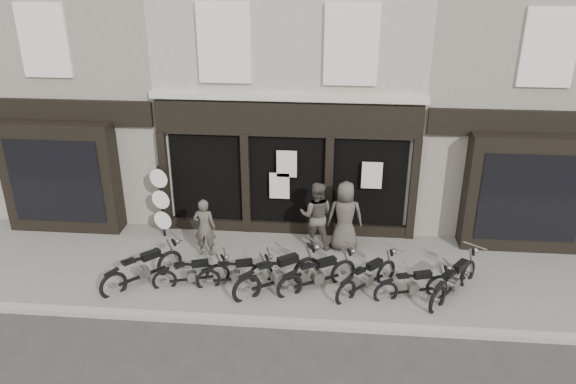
# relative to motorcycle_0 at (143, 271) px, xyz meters

# --- Properties ---
(ground_plane) EXTENTS (90.00, 90.00, 0.00)m
(ground_plane) POSITION_rel_motorcycle_0_xyz_m (3.24, -0.01, -0.42)
(ground_plane) COLOR #2D2B28
(ground_plane) RESTS_ON ground
(pavement) EXTENTS (30.00, 4.20, 0.12)m
(pavement) POSITION_rel_motorcycle_0_xyz_m (3.24, 0.89, -0.36)
(pavement) COLOR #68625C
(pavement) RESTS_ON ground_plane
(kerb) EXTENTS (30.00, 0.25, 0.13)m
(kerb) POSITION_rel_motorcycle_0_xyz_m (3.24, -1.26, -0.36)
(kerb) COLOR gray
(kerb) RESTS_ON ground_plane
(central_building) EXTENTS (7.30, 6.22, 8.34)m
(central_building) POSITION_rel_motorcycle_0_xyz_m (3.24, 5.94, 3.66)
(central_building) COLOR #B2AD98
(central_building) RESTS_ON ground
(neighbour_left) EXTENTS (5.60, 6.73, 8.34)m
(neighbour_left) POSITION_rel_motorcycle_0_xyz_m (-3.11, 5.89, 3.62)
(neighbour_left) COLOR gray
(neighbour_left) RESTS_ON ground
(neighbour_right) EXTENTS (5.60, 6.73, 8.34)m
(neighbour_right) POSITION_rel_motorcycle_0_xyz_m (9.59, 5.89, 3.62)
(neighbour_right) COLOR gray
(neighbour_right) RESTS_ON ground
(motorcycle_0) EXTENTS (1.70, 1.77, 1.06)m
(motorcycle_0) POSITION_rel_motorcycle_0_xyz_m (0.00, 0.00, 0.00)
(motorcycle_0) COLOR black
(motorcycle_0) RESTS_ON ground
(motorcycle_1) EXTENTS (1.81, 0.84, 0.90)m
(motorcycle_1) POSITION_rel_motorcycle_0_xyz_m (1.20, 0.02, -0.06)
(motorcycle_1) COLOR black
(motorcycle_1) RESTS_ON ground
(motorcycle_2) EXTENTS (1.83, 0.81, 0.90)m
(motorcycle_2) POSITION_rel_motorcycle_0_xyz_m (2.25, 0.13, -0.06)
(motorcycle_2) COLOR black
(motorcycle_2) RESTS_ON ground
(motorcycle_3) EXTENTS (2.06, 1.60, 1.13)m
(motorcycle_3) POSITION_rel_motorcycle_0_xyz_m (3.30, -0.00, 0.03)
(motorcycle_3) COLOR black
(motorcycle_3) RESTS_ON ground
(motorcycle_4) EXTENTS (1.91, 1.35, 1.02)m
(motorcycle_4) POSITION_rel_motorcycle_0_xyz_m (4.23, 0.15, -0.01)
(motorcycle_4) COLOR black
(motorcycle_4) RESTS_ON ground
(motorcycle_5) EXTENTS (1.60, 1.60, 0.97)m
(motorcycle_5) POSITION_rel_motorcycle_0_xyz_m (5.41, 0.15, -0.03)
(motorcycle_5) COLOR black
(motorcycle_5) RESTS_ON ground
(motorcycle_6) EXTENTS (1.85, 0.83, 0.91)m
(motorcycle_6) POSITION_rel_motorcycle_0_xyz_m (6.46, -0.04, -0.06)
(motorcycle_6) COLOR black
(motorcycle_6) RESTS_ON ground
(motorcycle_7) EXTENTS (1.53, 1.87, 1.05)m
(motorcycle_7) POSITION_rel_motorcycle_0_xyz_m (7.42, 0.14, -0.00)
(motorcycle_7) COLOR black
(motorcycle_7) RESTS_ON ground
(man_left) EXTENTS (0.59, 0.39, 1.60)m
(man_left) POSITION_rel_motorcycle_0_xyz_m (1.21, 1.45, 0.50)
(man_left) COLOR #464239
(man_left) RESTS_ON pavement
(man_centre) EXTENTS (0.98, 0.80, 1.88)m
(man_centre) POSITION_rel_motorcycle_0_xyz_m (4.10, 2.15, 0.64)
(man_centre) COLOR #49423B
(man_centre) RESTS_ON pavement
(man_right) EXTENTS (0.96, 0.64, 1.93)m
(man_right) POSITION_rel_motorcycle_0_xyz_m (4.86, 2.10, 0.67)
(man_right) COLOR #423D37
(man_right) RESTS_ON pavement
(advert_sign_post) EXTENTS (0.54, 0.35, 2.24)m
(advert_sign_post) POSITION_rel_motorcycle_0_xyz_m (-0.19, 2.34, 0.67)
(advert_sign_post) COLOR black
(advert_sign_post) RESTS_ON ground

